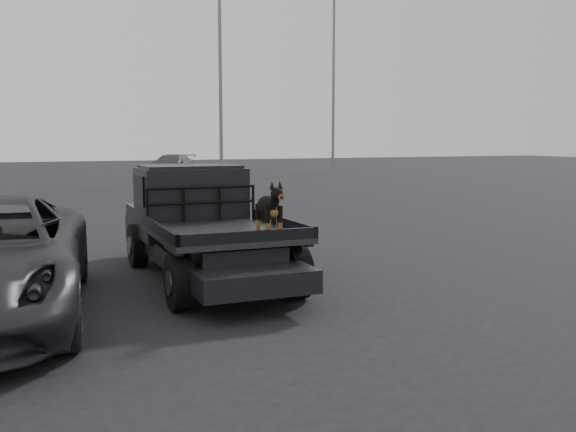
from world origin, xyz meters
name	(u,v)px	position (x,y,z in m)	size (l,w,h in m)	color
ground	(300,313)	(0.00, 0.00, 0.00)	(120.00, 120.00, 0.00)	black
flatbed_ute	(206,251)	(-0.59, 2.42, 0.46)	(2.00, 5.40, 0.92)	black
ute_cab	(190,191)	(-0.59, 3.37, 1.36)	(1.72, 1.30, 0.88)	black
headache_rack	(202,204)	(-0.59, 2.62, 1.20)	(1.80, 0.08, 0.55)	black
dog	(269,211)	(-0.22, 0.56, 1.29)	(0.32, 0.60, 0.74)	black
distant_car_b	(171,166)	(4.94, 29.89, 0.66)	(1.86, 4.57, 1.33)	#46464A
floodlight_mid	(220,43)	(6.14, 23.76, 6.94)	(1.08, 0.28, 12.70)	slate
floodlight_far	(334,48)	(15.87, 30.60, 8.07)	(1.08, 0.28, 14.93)	slate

